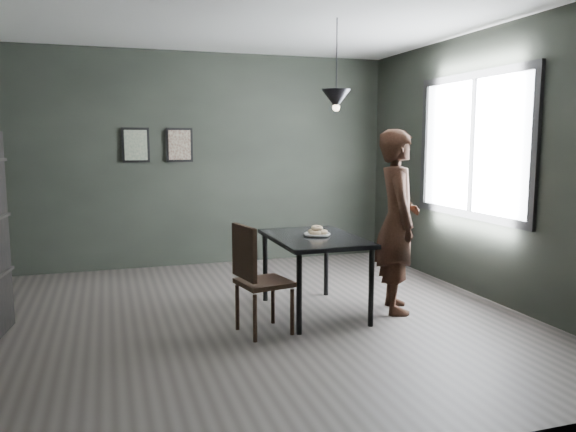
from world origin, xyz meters
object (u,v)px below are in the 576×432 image
object	(u,v)px
woman	(397,221)
wood_chair	(255,272)
cafe_table	(314,244)
pendant_lamp	(336,99)
white_plate	(317,235)

from	to	relation	value
woman	wood_chair	xyz separation A→B (m)	(-1.48, -0.24, -0.34)
cafe_table	wood_chair	size ratio (longest dim) A/B	1.26
cafe_table	woman	bearing A→B (deg)	-12.20
cafe_table	wood_chair	world-z (taller)	wood_chair
woman	wood_chair	distance (m)	1.54
woman	pendant_lamp	xyz separation A→B (m)	(-0.54, 0.27, 1.17)
white_plate	pendant_lamp	distance (m)	1.31
pendant_lamp	woman	bearing A→B (deg)	-26.67
wood_chair	pendant_lamp	world-z (taller)	pendant_lamp
cafe_table	woman	world-z (taller)	woman
woman	pendant_lamp	bearing A→B (deg)	80.69
cafe_table	pendant_lamp	size ratio (longest dim) A/B	1.39
cafe_table	white_plate	world-z (taller)	white_plate
white_plate	cafe_table	bearing A→B (deg)	-136.48
pendant_lamp	cafe_table	bearing A→B (deg)	-158.20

